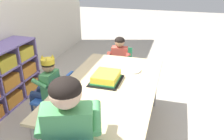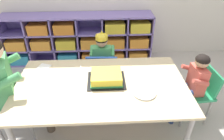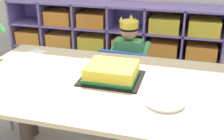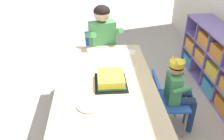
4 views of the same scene
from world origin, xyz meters
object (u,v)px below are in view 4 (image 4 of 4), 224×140
activity_table (106,85)px  classroom_chair_blue (165,99)px  classroom_chair_adult_side (101,52)px  fork_near_child_seat (75,55)px  birthday_cake_on_tray (111,80)px  child_with_crown (178,87)px  paper_plate_stack (89,105)px  fork_by_napkin (78,88)px  adult_helper_seated (104,40)px  fork_at_table_front_edge (78,63)px  fork_near_cake_tray (129,68)px

activity_table → classroom_chair_blue: 0.62m
classroom_chair_adult_side → fork_near_child_seat: 0.49m
classroom_chair_adult_side → birthday_cake_on_tray: bearing=-106.2°
classroom_chair_adult_side → fork_near_child_seat: classroom_chair_adult_side is taller
classroom_chair_blue → child_with_crown: size_ratio=0.74×
activity_table → birthday_cake_on_tray: bearing=42.8°
activity_table → child_with_crown: (0.02, 0.70, -0.05)m
classroom_chair_blue → paper_plate_stack: 0.85m
child_with_crown → fork_by_napkin: 0.96m
adult_helper_seated → fork_near_child_seat: bearing=-163.1°
paper_plate_stack → activity_table: bearing=158.1°
fork_at_table_front_edge → adult_helper_seated: bearing=-141.6°
classroom_chair_blue → fork_by_napkin: size_ratio=4.96×
fork_by_napkin → classroom_chair_adult_side: bearing=18.5°
fork_near_child_seat → child_with_crown: bearing=-152.2°
classroom_chair_adult_side → paper_plate_stack: bearing=-115.7°
fork_by_napkin → fork_at_table_front_edge: bearing=34.8°
birthday_cake_on_tray → fork_by_napkin: birthday_cake_on_tray is taller
adult_helper_seated → fork_at_table_front_edge: 0.54m
child_with_crown → adult_helper_seated: 1.07m
child_with_crown → fork_at_table_front_edge: size_ratio=6.53×
paper_plate_stack → fork_at_table_front_edge: 0.73m
classroom_chair_blue → classroom_chair_adult_side: classroom_chair_adult_side is taller
classroom_chair_adult_side → birthday_cake_on_tray: classroom_chair_adult_side is taller
fork_near_child_seat → fork_by_napkin: size_ratio=0.93×
child_with_crown → paper_plate_stack: bearing=115.5°
child_with_crown → fork_near_child_seat: bearing=63.7°
activity_table → fork_by_napkin: (0.11, -0.25, 0.05)m
classroom_chair_adult_side → fork_near_cake_tray: classroom_chair_adult_side is taller
fork_near_child_seat → activity_table: bearing=176.8°
classroom_chair_blue → fork_at_table_front_edge: bearing=69.9°
adult_helper_seated → classroom_chair_blue: bearing=-75.0°
birthday_cake_on_tray → paper_plate_stack: 0.37m
activity_table → classroom_chair_blue: (0.01, 0.59, -0.19)m
birthday_cake_on_tray → fork_near_child_seat: bearing=-149.1°
paper_plate_stack → fork_near_cake_tray: paper_plate_stack is taller
fork_near_cake_tray → fork_by_napkin: bearing=-155.7°
classroom_chair_adult_side → fork_near_child_seat: bearing=-149.5°
child_with_crown → activity_table: bearing=91.5°
paper_plate_stack → fork_by_napkin: 0.28m
fork_near_cake_tray → fork_near_child_seat: size_ratio=1.13×
classroom_chair_blue → birthday_cake_on_tray: 0.61m
paper_plate_stack → fork_near_child_seat: size_ratio=1.71×
fork_near_cake_tray → fork_near_child_seat: 0.66m
activity_table → fork_by_napkin: fork_by_napkin is taller
birthday_cake_on_tray → paper_plate_stack: size_ratio=1.75×
activity_table → birthday_cake_on_tray: size_ratio=4.47×
adult_helper_seated → fork_near_cake_tray: 0.64m
adult_helper_seated → child_with_crown: bearing=-70.4°
adult_helper_seated → birthday_cake_on_tray: 0.85m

